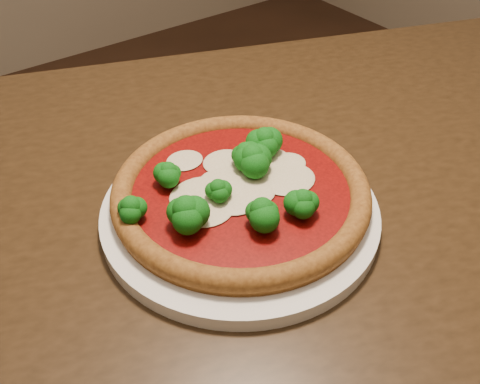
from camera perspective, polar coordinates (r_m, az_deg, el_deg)
dining_table at (r=0.79m, az=1.45°, el=-2.98°), size 1.49×1.16×0.75m
plate at (r=0.65m, az=0.00°, el=-2.10°), size 0.33×0.33×0.02m
pizza at (r=0.64m, az=-0.06°, el=0.33°), size 0.31×0.31×0.06m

